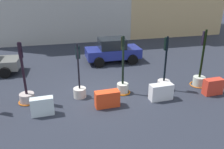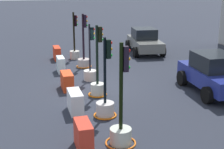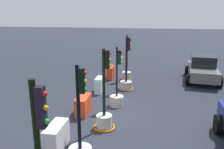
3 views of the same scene
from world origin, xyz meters
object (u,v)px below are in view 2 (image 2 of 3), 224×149
Objects in this scene: traffic_light_4 at (105,104)px; car_blue_estate at (214,73)px; traffic_light_1 at (84,58)px; traffic_light_5 at (121,128)px; construction_barrier_1 at (61,65)px; construction_barrier_3 at (75,102)px; traffic_light_0 at (75,49)px; traffic_light_2 at (90,70)px; traffic_light_3 at (98,83)px; construction_barrier_4 at (84,136)px; construction_barrier_2 at (67,81)px; construction_barrier_0 at (57,53)px; car_grey_saloon at (145,41)px.

traffic_light_4 reaches higher than car_blue_estate.
traffic_light_1 is 9.17m from traffic_light_5.
construction_barrier_1 is (-8.41, -1.09, -0.12)m from traffic_light_5.
construction_barrier_1 is (-6.24, -1.07, -0.07)m from traffic_light_4.
construction_barrier_3 is at bearing -11.58° from traffic_light_1.
traffic_light_5 is at bearing -0.06° from traffic_light_0.
traffic_light_2 is at bearing 178.25° from traffic_light_5.
traffic_light_0 is 0.91× the size of traffic_light_5.
traffic_light_3 is 5.10m from car_blue_estate.
traffic_light_5 is (11.22, -0.01, -0.06)m from traffic_light_0.
construction_barrier_1 is at bearing 179.58° from construction_barrier_4.
construction_barrier_1 is at bearing -127.13° from car_blue_estate.
construction_barrier_4 is (11.26, -1.16, -0.18)m from traffic_light_0.
traffic_light_0 is 0.98× the size of traffic_light_4.
construction_barrier_1 is (-3.99, -1.23, -0.13)m from traffic_light_3.
car_blue_estate is at bearing 34.35° from traffic_light_0.
construction_barrier_1 is 2.89m from construction_barrier_2.
car_blue_estate reaches higher than construction_barrier_0.
traffic_light_0 is at bearing 172.93° from construction_barrier_3.
car_grey_saloon is (-11.91, 4.77, 0.24)m from traffic_light_5.
construction_barrier_2 is (-3.35, -1.04, -0.09)m from traffic_light_4.
construction_barrier_2 is at bearing -179.51° from construction_barrier_3.
construction_barrier_3 is (5.61, 0.06, -0.01)m from construction_barrier_1.
traffic_light_2 reaches higher than construction_barrier_0.
traffic_light_1 is 0.75× the size of car_grey_saloon.
construction_barrier_1 is 5.61m from construction_barrier_3.
construction_barrier_3 is at bearing 0.49° from construction_barrier_2.
traffic_light_2 is at bearing -120.87° from car_blue_estate.
construction_barrier_4 is at bearing -0.42° from construction_barrier_1.
traffic_light_2 is at bearing 168.55° from construction_barrier_4.
traffic_light_2 is at bearing 177.20° from traffic_light_4.
traffic_light_2 is 2.19m from construction_barrier_1.
traffic_light_3 is 0.78× the size of car_blue_estate.
traffic_light_1 reaches higher than construction_barrier_1.
car_blue_estate is at bearing 125.31° from traffic_light_5.
traffic_light_4 is at bearing -3.92° from traffic_light_3.
traffic_light_1 is at bearing 178.29° from traffic_light_5.
traffic_light_5 is 1.16m from construction_barrier_4.
traffic_light_0 is 2.51× the size of construction_barrier_2.
construction_barrier_3 is at bearing -159.77° from traffic_light_5.
traffic_light_3 reaches higher than car_grey_saloon.
construction_barrier_3 is at bearing -82.03° from car_blue_estate.
traffic_light_0 is 6.81m from traffic_light_3.
traffic_light_4 is (4.47, -0.22, -0.05)m from traffic_light_2.
construction_barrier_4 is 7.35m from car_blue_estate.
traffic_light_1 reaches higher than construction_barrier_3.
construction_barrier_0 is (-2.11, -1.35, -0.11)m from traffic_light_1.
traffic_light_4 is 2.52× the size of construction_barrier_3.
construction_barrier_4 is (6.68, -1.35, -0.11)m from traffic_light_2.
traffic_light_2 is at bearing 162.19° from construction_barrier_3.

